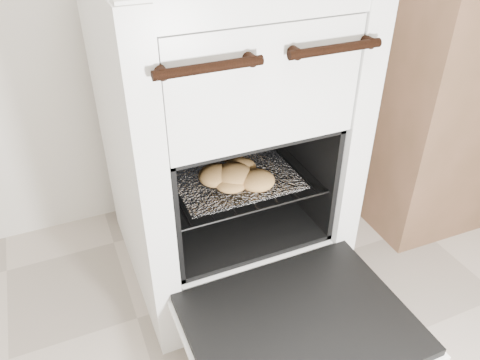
% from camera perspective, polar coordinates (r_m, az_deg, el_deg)
% --- Properties ---
extents(stove, '(0.57, 0.63, 0.87)m').
position_cam_1_polar(stove, '(1.29, -2.43, 4.84)').
color(stove, silver).
rests_on(stove, ground).
extents(oven_door, '(0.51, 0.40, 0.04)m').
position_cam_1_polar(oven_door, '(1.11, 7.27, -17.21)').
color(oven_door, black).
rests_on(oven_door, stove).
extents(oven_rack, '(0.41, 0.40, 0.01)m').
position_cam_1_polar(oven_rack, '(1.28, -1.34, 0.99)').
color(oven_rack, black).
rests_on(oven_rack, stove).
extents(foil_sheet, '(0.32, 0.28, 0.01)m').
position_cam_1_polar(foil_sheet, '(1.26, -1.02, 0.78)').
color(foil_sheet, silver).
rests_on(foil_sheet, oven_rack).
extents(baked_rolls, '(0.21, 0.28, 0.05)m').
position_cam_1_polar(baked_rolls, '(1.22, -0.69, 0.86)').
color(baked_rolls, '#B88149').
rests_on(baked_rolls, foil_sheet).
extents(counter, '(0.84, 0.57, 0.82)m').
position_cam_1_polar(counter, '(1.85, 25.88, 10.21)').
color(counter, brown).
rests_on(counter, ground).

